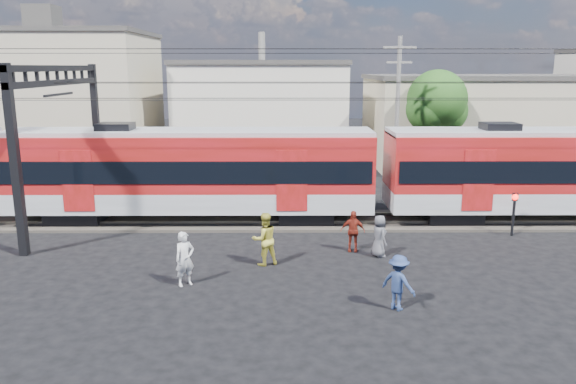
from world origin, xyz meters
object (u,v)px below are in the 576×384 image
(commuter_train, at_px, (195,170))
(pedestrian_c, at_px, (398,283))
(crossing_signal, at_px, (514,206))
(pedestrian_a, at_px, (185,259))

(commuter_train, xyz_separation_m, pedestrian_c, (7.23, -9.38, -1.58))
(pedestrian_c, bearing_deg, commuter_train, -10.59)
(pedestrian_c, distance_m, crossing_signal, 9.49)
(commuter_train, distance_m, crossing_signal, 13.63)
(pedestrian_a, relative_size, crossing_signal, 0.97)
(pedestrian_a, xyz_separation_m, pedestrian_c, (6.45, -1.89, -0.07))
(pedestrian_a, bearing_deg, crossing_signal, -12.16)
(commuter_train, distance_m, pedestrian_a, 7.68)
(pedestrian_a, height_order, pedestrian_c, pedestrian_a)
(commuter_train, relative_size, pedestrian_a, 28.43)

